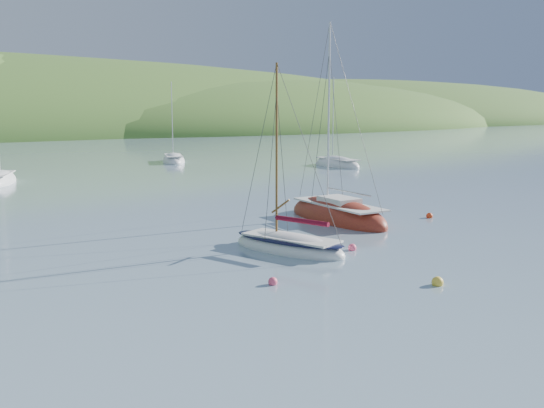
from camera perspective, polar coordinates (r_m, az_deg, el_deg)
ground at (r=23.41m, az=9.11°, el=-8.56°), size 700.00×700.00×0.00m
daysailer_white at (r=30.19m, az=1.60°, el=-3.98°), size 4.22×6.82×9.86m
sloop_red at (r=38.41m, az=6.16°, el=-1.18°), size 3.65×9.17×13.32m
distant_sloop_b at (r=79.75m, az=-9.24°, el=4.03°), size 5.39×8.34×11.22m
distant_sloop_d at (r=73.55m, az=6.14°, el=3.69°), size 3.49×8.29×11.55m
mooring_buoys at (r=28.17m, az=0.59°, el=-5.15°), size 27.98×12.27×0.50m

